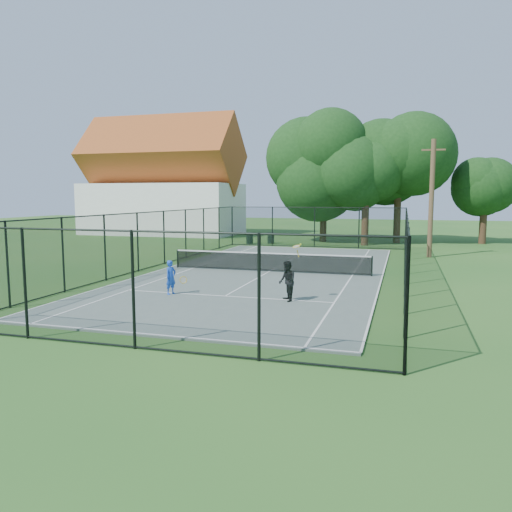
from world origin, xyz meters
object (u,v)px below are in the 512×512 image
(tennis_net, at_px, (269,261))
(trash_bin_right, at_px, (271,238))
(player_blue, at_px, (171,277))
(trash_bin_left, at_px, (250,238))
(player_black, at_px, (287,281))
(utility_pole, at_px, (431,198))

(tennis_net, relative_size, trash_bin_right, 11.44)
(trash_bin_right, height_order, player_blue, player_blue)
(trash_bin_left, relative_size, player_blue, 0.68)
(trash_bin_left, xyz_separation_m, player_black, (7.88, -20.77, 0.34))
(tennis_net, bearing_deg, utility_pole, 48.53)
(tennis_net, distance_m, utility_pole, 12.41)
(trash_bin_right, bearing_deg, tennis_net, -75.43)
(tennis_net, xyz_separation_m, player_blue, (-2.13, -6.61, 0.13))
(tennis_net, height_order, trash_bin_right, tennis_net)
(trash_bin_left, distance_m, trash_bin_right, 1.74)
(trash_bin_right, bearing_deg, utility_pole, -26.83)
(tennis_net, distance_m, trash_bin_right, 15.49)
(player_black, bearing_deg, trash_bin_right, 106.36)
(tennis_net, relative_size, player_black, 4.89)
(utility_pole, bearing_deg, player_black, -109.48)
(utility_pole, relative_size, player_black, 3.52)
(utility_pole, distance_m, player_black, 16.79)
(trash_bin_right, distance_m, player_black, 22.50)
(tennis_net, xyz_separation_m, trash_bin_left, (-5.44, 14.18, -0.13))
(trash_bin_left, bearing_deg, player_blue, -80.96)
(player_blue, bearing_deg, tennis_net, 72.16)
(trash_bin_right, bearing_deg, player_black, -73.64)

